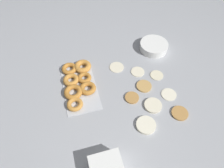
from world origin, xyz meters
TOP-DOWN VIEW (x-y plane):
  - ground_plane at (0.00, 0.00)m, footprint 3.00×3.00m
  - pancake_0 at (-0.09, 0.24)m, footprint 0.08×0.08m
  - pancake_1 at (0.12, 0.13)m, footprint 0.10×0.10m
  - pancake_2 at (0.04, 0.03)m, footprint 0.08×0.08m
  - pancake_3 at (-0.02, 0.13)m, footprint 0.09×0.09m
  - pancake_4 at (0.07, 0.25)m, footprint 0.09×0.09m
  - pancake_5 at (0.21, 0.25)m, footprint 0.09×0.09m
  - pancake_6 at (-0.15, 0.13)m, footprint 0.09×0.09m
  - pancake_7 at (-0.22, 0.01)m, footprint 0.09×0.09m
  - pancake_8 at (0.22, 0.04)m, footprint 0.11×0.11m
  - donut_tray at (-0.16, -0.26)m, footprint 0.39×0.20m
  - batter_bowl at (-0.32, 0.31)m, footprint 0.20×0.20m

SIDE VIEW (x-z plane):
  - ground_plane at x=0.00m, z-range 0.00..0.00m
  - pancake_4 at x=0.07m, z-range 0.00..0.01m
  - pancake_0 at x=-0.09m, z-range 0.00..0.01m
  - pancake_7 at x=-0.22m, z-range 0.00..0.01m
  - pancake_6 at x=-0.15m, z-range 0.00..0.01m
  - pancake_5 at x=0.21m, z-range 0.00..0.01m
  - pancake_3 at x=-0.02m, z-range 0.00..0.01m
  - pancake_2 at x=0.04m, z-range 0.00..0.01m
  - pancake_1 at x=0.12m, z-range 0.00..0.01m
  - pancake_8 at x=0.22m, z-range 0.00..0.02m
  - donut_tray at x=-0.16m, z-range 0.00..0.04m
  - batter_bowl at x=-0.32m, z-range 0.00..0.05m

